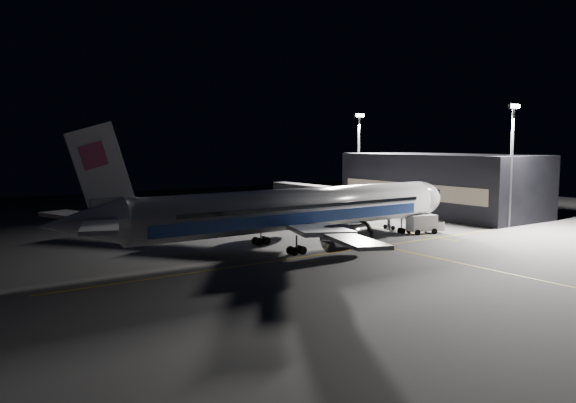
% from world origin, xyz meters
% --- Properties ---
extents(ground, '(200.00, 200.00, 0.00)m').
position_xyz_m(ground, '(0.00, 0.00, 0.00)').
color(ground, '#4C4C4F').
rests_on(ground, ground).
extents(guide_line_main, '(0.25, 80.00, 0.01)m').
position_xyz_m(guide_line_main, '(10.00, 0.00, 0.01)').
color(guide_line_main, gold).
rests_on(guide_line_main, ground).
extents(guide_line_cross, '(70.00, 0.25, 0.01)m').
position_xyz_m(guide_line_cross, '(0.00, -6.00, 0.01)').
color(guide_line_cross, gold).
rests_on(guide_line_cross, ground).
extents(guide_line_side, '(0.25, 40.00, 0.01)m').
position_xyz_m(guide_line_side, '(22.00, 10.00, 0.01)').
color(guide_line_side, gold).
rests_on(guide_line_side, ground).
extents(airliner, '(61.48, 54.22, 16.64)m').
position_xyz_m(airliner, '(-1.08, 0.00, 5.16)').
color(airliner, silver).
rests_on(airliner, ground).
extents(terminal, '(18.12, 40.00, 12.00)m').
position_xyz_m(terminal, '(45.98, 14.00, 6.00)').
color(terminal, black).
rests_on(terminal, ground).
extents(jet_bridge, '(3.60, 34.40, 6.30)m').
position_xyz_m(jet_bridge, '(22.00, 18.06, 4.58)').
color(jet_bridge, '#B2B2B7').
rests_on(jet_bridge, ground).
extents(floodlight_mast_north, '(2.40, 0.68, 20.70)m').
position_xyz_m(floodlight_mast_north, '(40.00, 31.99, 12.37)').
color(floodlight_mast_north, '#59595E').
rests_on(floodlight_mast_north, ground).
extents(floodlight_mast_south, '(2.40, 0.67, 20.70)m').
position_xyz_m(floodlight_mast_south, '(40.00, -6.01, 12.37)').
color(floodlight_mast_south, '#59595E').
rests_on(floodlight_mast_south, ground).
extents(service_truck, '(6.18, 3.58, 2.98)m').
position_xyz_m(service_truck, '(23.46, -2.12, 1.59)').
color(service_truck, white).
rests_on(service_truck, ground).
extents(baggage_tug, '(2.74, 2.52, 1.61)m').
position_xyz_m(baggage_tug, '(-12.03, 22.00, 0.74)').
color(baggage_tug, black).
rests_on(baggage_tug, ground).
extents(safety_cone_a, '(0.35, 0.35, 0.53)m').
position_xyz_m(safety_cone_a, '(-2.29, 13.38, 0.26)').
color(safety_cone_a, orange).
rests_on(safety_cone_a, ground).
extents(safety_cone_b, '(0.36, 0.36, 0.53)m').
position_xyz_m(safety_cone_b, '(-2.48, 14.00, 0.27)').
color(safety_cone_b, orange).
rests_on(safety_cone_b, ground).
extents(safety_cone_c, '(0.35, 0.35, 0.53)m').
position_xyz_m(safety_cone_c, '(-3.88, 4.17, 0.26)').
color(safety_cone_c, orange).
rests_on(safety_cone_c, ground).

